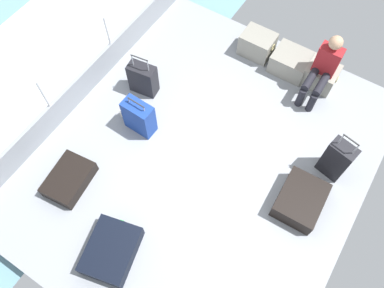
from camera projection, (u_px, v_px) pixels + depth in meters
name	position (u px, v px, depth m)	size (l,w,h in m)	color
ground_plane	(204.00, 157.00, 5.55)	(4.40, 5.20, 0.06)	gray
gunwale_port	(85.00, 82.00, 5.87)	(0.06, 5.20, 0.45)	gray
railing_port	(76.00, 58.00, 5.38)	(0.04, 4.20, 1.02)	silver
sea_wake	(31.00, 67.00, 6.74)	(12.00, 12.00, 0.01)	#6B99A8
cargo_crate_0	(257.00, 44.00, 6.28)	(0.56, 0.42, 0.40)	gray
cargo_crate_1	(291.00, 62.00, 6.13)	(0.63, 0.49, 0.35)	gray
cargo_crate_2	(321.00, 76.00, 5.99)	(0.52, 0.43, 0.36)	gray
passenger_seated	(323.00, 68.00, 5.60)	(0.34, 0.66, 1.06)	maroon
suitcase_0	(111.00, 251.00, 4.76)	(0.74, 0.86, 0.24)	black
suitcase_1	(336.00, 160.00, 5.12)	(0.39, 0.28, 0.90)	black
suitcase_2	(69.00, 179.00, 5.24)	(0.57, 0.74, 0.20)	black
suitcase_3	(143.00, 79.00, 5.85)	(0.45, 0.28, 0.76)	black
suitcase_4	(300.00, 200.00, 5.06)	(0.59, 0.72, 0.28)	black
suitcase_5	(139.00, 117.00, 5.50)	(0.46, 0.25, 0.66)	navy
paper_cup	(123.00, 113.00, 5.82)	(0.08, 0.08, 0.10)	white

